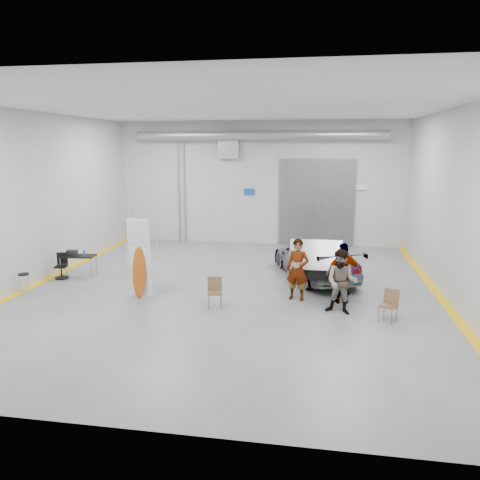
% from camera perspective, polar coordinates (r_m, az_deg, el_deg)
% --- Properties ---
extents(ground, '(16.00, 16.00, 0.00)m').
position_cam_1_polar(ground, '(15.87, -1.31, -6.23)').
color(ground, slate).
rests_on(ground, ground).
extents(room_shell, '(14.02, 16.18, 6.01)m').
position_cam_1_polar(room_shell, '(17.28, 0.81, 8.99)').
color(room_shell, '#B2B4B6').
rests_on(room_shell, ground).
extents(sedan_car, '(3.70, 5.34, 1.43)m').
position_cam_1_polar(sedan_car, '(17.60, 9.15, -2.19)').
color(sedan_car, white).
rests_on(sedan_car, ground).
extents(person_a, '(0.81, 0.63, 1.97)m').
position_cam_1_polar(person_a, '(14.85, 7.03, -3.59)').
color(person_a, '#8C6D4C').
rests_on(person_a, ground).
extents(person_b, '(1.09, 0.93, 1.91)m').
position_cam_1_polar(person_b, '(13.86, 12.29, -5.00)').
color(person_b, '#435F7C').
rests_on(person_b, ground).
extents(person_c, '(1.19, 0.77, 1.91)m').
position_cam_1_polar(person_c, '(14.80, 12.51, -3.96)').
color(person_c, '#A85938').
rests_on(person_c, ground).
extents(surfboard_display, '(0.78, 0.26, 2.74)m').
position_cam_1_polar(surfboard_display, '(15.18, -12.10, -2.95)').
color(surfboard_display, white).
rests_on(surfboard_display, ground).
extents(folding_chair_near, '(0.52, 0.54, 0.91)m').
position_cam_1_polar(folding_chair_near, '(14.24, -3.07, -7.13)').
color(folding_chair_near, brown).
rests_on(folding_chair_near, ground).
extents(folding_chair_far, '(0.58, 0.63, 0.91)m').
position_cam_1_polar(folding_chair_far, '(13.76, 17.58, -8.35)').
color(folding_chair_far, brown).
rests_on(folding_chair_far, ground).
extents(shop_stool, '(0.35, 0.35, 0.69)m').
position_cam_1_polar(shop_stool, '(17.04, -24.80, -4.86)').
color(shop_stool, black).
rests_on(shop_stool, ground).
extents(work_table, '(1.33, 0.78, 1.03)m').
position_cam_1_polar(work_table, '(18.48, -19.32, -1.79)').
color(work_table, gray).
rests_on(work_table, ground).
extents(office_chair, '(0.49, 0.51, 0.92)m').
position_cam_1_polar(office_chair, '(18.48, -20.87, -3.14)').
color(office_chair, black).
rests_on(office_chair, ground).
extents(trunk_lid, '(1.67, 1.02, 0.04)m').
position_cam_1_polar(trunk_lid, '(15.26, 9.16, -1.43)').
color(trunk_lid, silver).
rests_on(trunk_lid, sedan_car).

